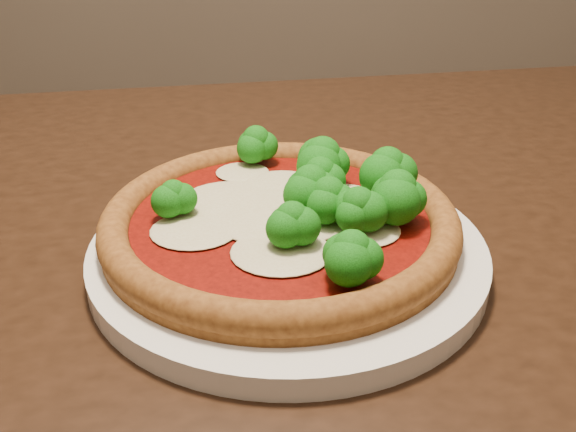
{
  "coord_description": "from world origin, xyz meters",
  "views": [
    {
      "loc": [
        0.07,
        -0.49,
        1.02
      ],
      "look_at": [
        0.08,
        -0.07,
        0.79
      ],
      "focal_mm": 40.0,
      "sensor_mm": 36.0,
      "label": 1
    }
  ],
  "objects": [
    {
      "name": "dining_table",
      "position": [
        0.02,
        -0.01,
        0.65
      ],
      "size": [
        1.28,
        1.0,
        0.75
      ],
      "rotation": [
        0.0,
        0.0,
        0.14
      ],
      "color": "black",
      "rests_on": "floor"
    },
    {
      "name": "plate",
      "position": [
        0.08,
        -0.07,
        0.76
      ],
      "size": [
        0.3,
        0.3,
        0.02
      ],
      "primitive_type": "cylinder",
      "color": "silver",
      "rests_on": "dining_table"
    },
    {
      "name": "pizza",
      "position": [
        0.08,
        -0.05,
        0.79
      ],
      "size": [
        0.28,
        0.28,
        0.06
      ],
      "rotation": [
        0.0,
        0.0,
        0.24
      ],
      "color": "brown",
      "rests_on": "plate"
    }
  ]
}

